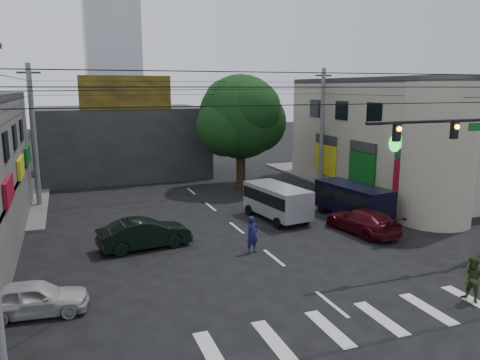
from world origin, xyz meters
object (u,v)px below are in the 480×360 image
traffic_gantry (467,154)px  maroon_sedan (362,221)px  traffic_officer (252,235)px  utility_pole_far_right (322,127)px  navy_van (353,201)px  street_tree (241,117)px  utility_pole_far_left (34,137)px  silver_minivan (277,203)px  pedestrian_olive (473,280)px  dark_sedan (145,234)px  white_compact (34,298)px

traffic_gantry → maroon_sedan: traffic_gantry is taller
traffic_officer → maroon_sedan: bearing=-10.3°
utility_pole_far_right → navy_van: size_ratio=1.76×
street_tree → maroon_sedan: (2.01, -13.20, -4.81)m
utility_pole_far_left → silver_minivan: bearing=-31.7°
traffic_officer → navy_van: bearing=6.9°
street_tree → maroon_sedan: bearing=-81.3°
utility_pole_far_right → pedestrian_olive: (-5.60, -20.59, -3.75)m
utility_pole_far_left → dark_sedan: size_ratio=2.00×
utility_pole_far_right → white_compact: 26.35m
traffic_gantry → utility_pole_far_left: (-18.32, 17.00, -0.23)m
utility_pole_far_right → dark_sedan: bearing=-146.3°
white_compact → pedestrian_olive: 15.54m
pedestrian_olive → traffic_gantry: bearing=127.0°
dark_sedan → silver_minivan: bearing=-81.3°
white_compact → maroon_sedan: bearing=-70.4°
utility_pole_far_right → traffic_officer: 17.54m
traffic_gantry → traffic_officer: traffic_gantry is taller
utility_pole_far_left → dark_sedan: bearing=-63.9°
maroon_sedan → pedestrian_olive: pedestrian_olive is taller
utility_pole_far_left → navy_van: (17.73, -9.48, -3.60)m
dark_sedan → utility_pole_far_right: bearing=-63.6°
dark_sedan → traffic_officer: traffic_officer is taller
dark_sedan → silver_minivan: 8.47m
maroon_sedan → pedestrian_olive: 8.47m
utility_pole_far_left → white_compact: (0.52, -16.10, -3.99)m
silver_minivan → traffic_gantry: bearing=-158.3°
dark_sedan → traffic_gantry: bearing=-123.4°
utility_pole_far_left → dark_sedan: (5.17, -10.56, -3.87)m
white_compact → silver_minivan: size_ratio=0.75×
traffic_gantry → white_compact: traffic_gantry is taller
navy_van → traffic_officer: size_ratio=2.94×
street_tree → traffic_gantry: 18.42m
traffic_gantry → navy_van: bearing=94.6°
utility_pole_far_right → maroon_sedan: utility_pole_far_right is taller
pedestrian_olive → utility_pole_far_right: bearing=151.0°
traffic_gantry → white_compact: size_ratio=1.95×
street_tree → maroon_sedan: 14.19m
dark_sedan → street_tree: bearing=-46.2°
maroon_sedan → silver_minivan: silver_minivan is taller
street_tree → maroon_sedan: street_tree is taller
utility_pole_far_left → utility_pole_far_right: (21.00, 0.00, 0.00)m
dark_sedan → navy_van: size_ratio=0.88×
utility_pole_far_right → maroon_sedan: (-4.49, -12.20, -3.93)m
utility_pole_far_right → pedestrian_olive: bearing=-105.2°
traffic_gantry → maroon_sedan: (-1.82, 4.80, -4.16)m
traffic_gantry → utility_pole_far_left: size_ratio=0.78×
dark_sedan → navy_van: navy_van is taller
traffic_gantry → utility_pole_far_left: 25.00m
traffic_gantry → navy_van: size_ratio=1.38×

